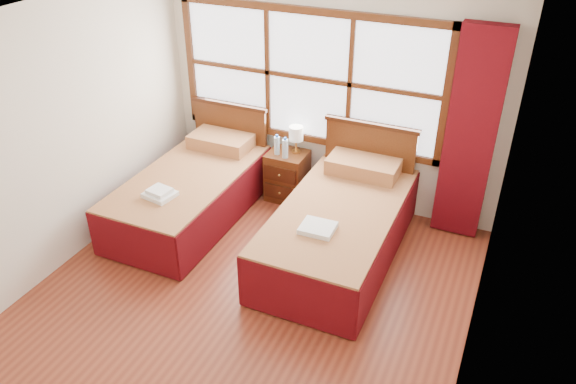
% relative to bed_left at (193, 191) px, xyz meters
% --- Properties ---
extents(floor, '(4.50, 4.50, 0.00)m').
position_rel_bed_left_xyz_m(floor, '(1.25, -1.20, -0.32)').
color(floor, brown).
rests_on(floor, ground).
extents(ceiling, '(4.50, 4.50, 0.00)m').
position_rel_bed_left_xyz_m(ceiling, '(1.25, -1.20, 2.28)').
color(ceiling, white).
rests_on(ceiling, wall_back).
extents(wall_back, '(4.00, 0.00, 4.00)m').
position_rel_bed_left_xyz_m(wall_back, '(1.25, 1.05, 0.98)').
color(wall_back, silver).
rests_on(wall_back, floor).
extents(wall_left, '(0.00, 4.50, 4.50)m').
position_rel_bed_left_xyz_m(wall_left, '(-0.75, -1.20, 0.98)').
color(wall_left, silver).
rests_on(wall_left, floor).
extents(wall_right, '(0.00, 4.50, 4.50)m').
position_rel_bed_left_xyz_m(wall_right, '(3.25, -1.20, 0.98)').
color(wall_right, silver).
rests_on(wall_right, floor).
extents(window, '(3.16, 0.06, 1.56)m').
position_rel_bed_left_xyz_m(window, '(1.00, 1.02, 1.18)').
color(window, white).
rests_on(window, wall_back).
extents(curtain, '(0.50, 0.16, 2.30)m').
position_rel_bed_left_xyz_m(curtain, '(2.85, 0.91, 0.85)').
color(curtain, '#620911').
rests_on(curtain, wall_back).
extents(bed_left, '(1.09, 2.11, 1.06)m').
position_rel_bed_left_xyz_m(bed_left, '(0.00, 0.00, 0.00)').
color(bed_left, '#3B1A0C').
rests_on(bed_left, floor).
extents(bed_right, '(1.15, 2.23, 1.12)m').
position_rel_bed_left_xyz_m(bed_right, '(1.80, -0.00, 0.02)').
color(bed_right, '#3B1A0C').
rests_on(bed_right, floor).
extents(nightstand, '(0.46, 0.45, 0.61)m').
position_rel_bed_left_xyz_m(nightstand, '(0.84, 0.80, -0.02)').
color(nightstand, '#542912').
rests_on(nightstand, floor).
extents(towels_left, '(0.34, 0.31, 0.09)m').
position_rel_bed_left_xyz_m(towels_left, '(-0.01, -0.58, 0.28)').
color(towels_left, white).
rests_on(towels_left, bed_left).
extents(towels_right, '(0.33, 0.29, 0.05)m').
position_rel_bed_left_xyz_m(towels_right, '(1.75, -0.52, 0.30)').
color(towels_right, white).
rests_on(towels_right, bed_right).
extents(lamp, '(0.17, 0.17, 0.33)m').
position_rel_bed_left_xyz_m(lamp, '(0.92, 0.88, 0.52)').
color(lamp, gold).
rests_on(lamp, nightstand).
extents(bottle_near, '(0.07, 0.07, 0.25)m').
position_rel_bed_left_xyz_m(bottle_near, '(0.74, 0.74, 0.40)').
color(bottle_near, silver).
rests_on(bottle_near, nightstand).
extents(bottle_far, '(0.07, 0.07, 0.26)m').
position_rel_bed_left_xyz_m(bottle_far, '(0.86, 0.69, 0.41)').
color(bottle_far, silver).
rests_on(bottle_far, nightstand).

